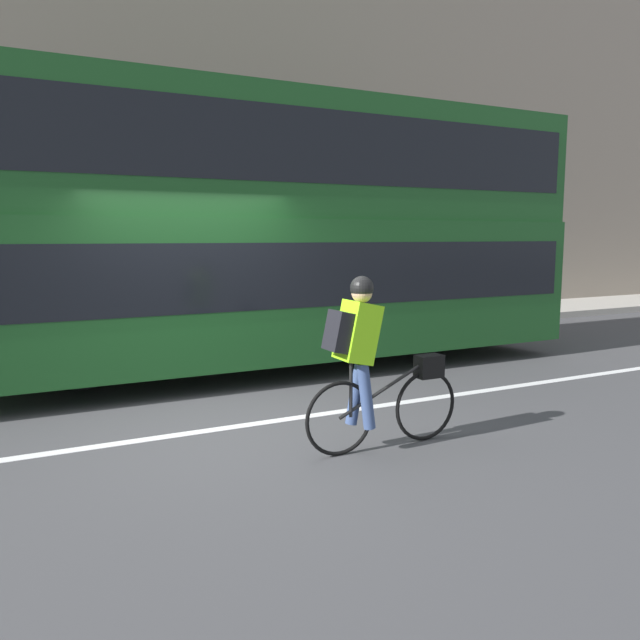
# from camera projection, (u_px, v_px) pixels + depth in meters

# --- Properties ---
(ground_plane) EXTENTS (80.00, 80.00, 0.00)m
(ground_plane) POSITION_uv_depth(u_px,v_px,m) (230.00, 428.00, 6.49)
(ground_plane) COLOR #424244
(road_center_line) EXTENTS (50.00, 0.14, 0.01)m
(road_center_line) POSITION_uv_depth(u_px,v_px,m) (230.00, 427.00, 6.49)
(road_center_line) COLOR silver
(road_center_line) RESTS_ON ground_plane
(sidewalk_curb) EXTENTS (60.00, 2.26, 0.16)m
(sidewalk_curb) POSITION_uv_depth(u_px,v_px,m) (129.00, 339.00, 11.57)
(sidewalk_curb) COLOR #A8A399
(sidewalk_curb) RESTS_ON ground_plane
(building_facade) EXTENTS (60.00, 0.30, 8.88)m
(building_facade) POSITION_uv_depth(u_px,v_px,m) (108.00, 108.00, 12.12)
(building_facade) COLOR gray
(building_facade) RESTS_ON ground_plane
(bus) EXTENTS (9.05, 2.52, 3.89)m
(bus) POSITION_uv_depth(u_px,v_px,m) (277.00, 225.00, 9.16)
(bus) COLOR black
(bus) RESTS_ON ground_plane
(cyclist_on_bike) EXTENTS (1.64, 0.32, 1.63)m
(cyclist_on_bike) POSITION_uv_depth(u_px,v_px,m) (369.00, 358.00, 5.69)
(cyclist_on_bike) COLOR black
(cyclist_on_bike) RESTS_ON ground_plane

